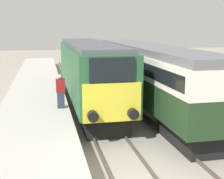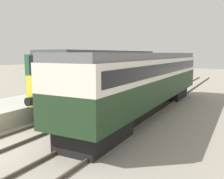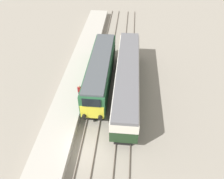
% 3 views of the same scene
% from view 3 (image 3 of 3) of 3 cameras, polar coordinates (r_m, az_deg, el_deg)
% --- Properties ---
extents(ground_plane, '(120.00, 120.00, 0.00)m').
position_cam_3_polar(ground_plane, '(22.20, -6.35, -15.60)').
color(ground_plane, gray).
extents(platform_left, '(3.50, 50.00, 0.88)m').
position_cam_3_polar(platform_left, '(27.62, -10.28, -0.39)').
color(platform_left, '#B7B2A8').
rests_on(platform_left, ground_plane).
extents(rails_near_track, '(1.51, 60.00, 0.14)m').
position_cam_3_polar(rails_near_track, '(25.16, -4.38, -6.01)').
color(rails_near_track, '#4C4238').
rests_on(rails_near_track, ground_plane).
extents(rails_far_track, '(1.50, 60.00, 0.14)m').
position_cam_3_polar(rails_far_track, '(24.92, 3.41, -6.53)').
color(rails_far_track, '#4C4238').
rests_on(rails_far_track, ground_plane).
extents(locomotive, '(2.70, 13.77, 3.99)m').
position_cam_3_polar(locomotive, '(27.44, -3.05, 4.80)').
color(locomotive, black).
rests_on(locomotive, ground_plane).
extents(passenger_carriage, '(2.75, 16.90, 3.83)m').
position_cam_3_polar(passenger_carriage, '(26.33, 4.01, 3.24)').
color(passenger_carriage, black).
rests_on(passenger_carriage, ground_plane).
extents(person_on_platform, '(0.44, 0.26, 1.72)m').
position_cam_3_polar(person_on_platform, '(25.45, -8.38, -0.50)').
color(person_on_platform, '#2D334C').
rests_on(person_on_platform, platform_left).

